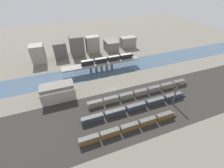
{
  "coord_description": "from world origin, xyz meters",
  "views": [
    {
      "loc": [
        -29.96,
        -79.35,
        66.14
      ],
      "look_at": [
        0.0,
        1.28,
        3.04
      ],
      "focal_mm": 24.0,
      "sensor_mm": 36.0,
      "label": 1
    }
  ],
  "objects_px": {
    "train_yard_far": "(142,92)",
    "train_yard_mid": "(138,106)",
    "signal_tower": "(175,94)",
    "train_on_bridge": "(109,59)",
    "warehouse_building": "(58,91)",
    "train_yard_near": "(131,126)"
  },
  "relations": [
    {
      "from": "train_yard_far",
      "to": "signal_tower",
      "type": "bearing_deg",
      "value": -48.11
    },
    {
      "from": "train_on_bridge",
      "to": "train_yard_mid",
      "type": "bearing_deg",
      "value": -88.67
    },
    {
      "from": "train_yard_far",
      "to": "train_yard_mid",
      "type": "bearing_deg",
      "value": -128.88
    },
    {
      "from": "train_on_bridge",
      "to": "train_yard_near",
      "type": "bearing_deg",
      "value": -98.58
    },
    {
      "from": "train_on_bridge",
      "to": "warehouse_building",
      "type": "height_order",
      "value": "train_on_bridge"
    },
    {
      "from": "warehouse_building",
      "to": "train_on_bridge",
      "type": "bearing_deg",
      "value": 28.14
    },
    {
      "from": "train_yard_mid",
      "to": "signal_tower",
      "type": "bearing_deg",
      "value": -9.77
    },
    {
      "from": "train_on_bridge",
      "to": "signal_tower",
      "type": "distance_m",
      "value": 59.14
    },
    {
      "from": "train_yard_near",
      "to": "signal_tower",
      "type": "height_order",
      "value": "signal_tower"
    },
    {
      "from": "signal_tower",
      "to": "train_on_bridge",
      "type": "bearing_deg",
      "value": 113.35
    },
    {
      "from": "train_yard_near",
      "to": "warehouse_building",
      "type": "bearing_deg",
      "value": 130.37
    },
    {
      "from": "train_yard_far",
      "to": "signal_tower",
      "type": "xyz_separation_m",
      "value": [
        13.35,
        -14.89,
        6.03
      ]
    },
    {
      "from": "train_on_bridge",
      "to": "train_yard_far",
      "type": "relative_size",
      "value": 0.62
    },
    {
      "from": "train_yard_far",
      "to": "signal_tower",
      "type": "relative_size",
      "value": 4.8
    },
    {
      "from": "warehouse_building",
      "to": "signal_tower",
      "type": "xyz_separation_m",
      "value": [
        66.51,
        -31.24,
        3.01
      ]
    },
    {
      "from": "train_on_bridge",
      "to": "train_yard_mid",
      "type": "distance_m",
      "value": 51.05
    },
    {
      "from": "train_yard_near",
      "to": "train_yard_far",
      "type": "relative_size",
      "value": 0.74
    },
    {
      "from": "train_on_bridge",
      "to": "signal_tower",
      "type": "bearing_deg",
      "value": -66.65
    },
    {
      "from": "train_yard_near",
      "to": "train_yard_mid",
      "type": "xyz_separation_m",
      "value": [
        10.61,
        12.15,
        -0.08
      ]
    },
    {
      "from": "train_yard_far",
      "to": "signal_tower",
      "type": "height_order",
      "value": "signal_tower"
    },
    {
      "from": "train_yard_mid",
      "to": "train_yard_far",
      "type": "bearing_deg",
      "value": 51.12
    },
    {
      "from": "warehouse_building",
      "to": "signal_tower",
      "type": "distance_m",
      "value": 73.55
    }
  ]
}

